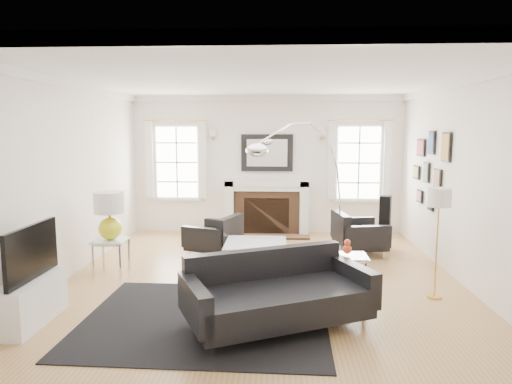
# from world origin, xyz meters

# --- Properties ---
(floor) EXTENTS (6.00, 6.00, 0.00)m
(floor) POSITION_xyz_m (0.00, 0.00, 0.00)
(floor) COLOR #A47B44
(floor) RESTS_ON ground
(back_wall) EXTENTS (5.50, 0.04, 2.80)m
(back_wall) POSITION_xyz_m (0.00, 3.00, 1.40)
(back_wall) COLOR white
(back_wall) RESTS_ON floor
(front_wall) EXTENTS (5.50, 0.04, 2.80)m
(front_wall) POSITION_xyz_m (0.00, -3.00, 1.40)
(front_wall) COLOR white
(front_wall) RESTS_ON floor
(left_wall) EXTENTS (0.04, 6.00, 2.80)m
(left_wall) POSITION_xyz_m (-2.75, 0.00, 1.40)
(left_wall) COLOR white
(left_wall) RESTS_ON floor
(right_wall) EXTENTS (0.04, 6.00, 2.80)m
(right_wall) POSITION_xyz_m (2.75, 0.00, 1.40)
(right_wall) COLOR white
(right_wall) RESTS_ON floor
(ceiling) EXTENTS (5.50, 6.00, 0.02)m
(ceiling) POSITION_xyz_m (0.00, 0.00, 2.80)
(ceiling) COLOR white
(ceiling) RESTS_ON back_wall
(crown_molding) EXTENTS (5.50, 6.00, 0.12)m
(crown_molding) POSITION_xyz_m (0.00, 0.00, 2.74)
(crown_molding) COLOR white
(crown_molding) RESTS_ON back_wall
(fireplace) EXTENTS (1.70, 0.69, 1.11)m
(fireplace) POSITION_xyz_m (0.00, 2.79, 0.54)
(fireplace) COLOR white
(fireplace) RESTS_ON floor
(mantel_mirror) EXTENTS (1.05, 0.07, 0.75)m
(mantel_mirror) POSITION_xyz_m (0.00, 2.95, 1.65)
(mantel_mirror) COLOR black
(mantel_mirror) RESTS_ON back_wall
(window_left) EXTENTS (1.24, 0.15, 1.62)m
(window_left) POSITION_xyz_m (-1.85, 2.95, 1.46)
(window_left) COLOR white
(window_left) RESTS_ON back_wall
(window_right) EXTENTS (1.24, 0.15, 1.62)m
(window_right) POSITION_xyz_m (1.85, 2.95, 1.46)
(window_right) COLOR white
(window_right) RESTS_ON back_wall
(gallery_wall) EXTENTS (0.04, 1.73, 1.29)m
(gallery_wall) POSITION_xyz_m (2.72, 1.30, 1.53)
(gallery_wall) COLOR black
(gallery_wall) RESTS_ON right_wall
(tv_unit) EXTENTS (0.35, 1.00, 1.09)m
(tv_unit) POSITION_xyz_m (-2.44, -1.70, 0.33)
(tv_unit) COLOR white
(tv_unit) RESTS_ON floor
(area_rug) EXTENTS (2.73, 2.30, 0.01)m
(area_rug) POSITION_xyz_m (-0.57, -1.49, 0.01)
(area_rug) COLOR black
(area_rug) RESTS_ON floor
(sofa) EXTENTS (2.15, 1.62, 0.64)m
(sofa) POSITION_xyz_m (0.21, -1.63, 0.35)
(sofa) COLOR black
(sofa) RESTS_ON floor
(armchair_left) EXTENTS (1.00, 1.05, 0.57)m
(armchair_left) POSITION_xyz_m (-0.81, 1.15, 0.32)
(armchair_left) COLOR black
(armchair_left) RESTS_ON floor
(armchair_right) EXTENTS (0.91, 0.99, 0.59)m
(armchair_right) POSITION_xyz_m (1.57, 1.35, 0.33)
(armchair_right) COLOR black
(armchair_right) RESTS_ON floor
(coffee_table) EXTENTS (0.92, 0.92, 0.41)m
(coffee_table) POSITION_xyz_m (-0.11, 0.42, 0.38)
(coffee_table) COLOR silver
(coffee_table) RESTS_ON floor
(side_table_left) EXTENTS (0.47, 0.47, 0.52)m
(side_table_left) POSITION_xyz_m (-2.20, 0.04, 0.42)
(side_table_left) COLOR silver
(side_table_left) RESTS_ON floor
(nesting_table) EXTENTS (0.50, 0.42, 0.55)m
(nesting_table) POSITION_xyz_m (1.09, -0.74, 0.43)
(nesting_table) COLOR silver
(nesting_table) RESTS_ON floor
(gourd_lamp) EXTENTS (0.44, 0.44, 0.70)m
(gourd_lamp) POSITION_xyz_m (-2.20, 0.04, 0.92)
(gourd_lamp) COLOR yellow
(gourd_lamp) RESTS_ON side_table_left
(orange_vase) EXTENTS (0.11, 0.11, 0.18)m
(orange_vase) POSITION_xyz_m (1.09, -0.74, 0.65)
(orange_vase) COLOR red
(orange_vase) RESTS_ON nesting_table
(arc_floor_lamp) EXTENTS (1.62, 1.50, 2.30)m
(arc_floor_lamp) POSITION_xyz_m (0.60, 0.71, 1.24)
(arc_floor_lamp) COLOR white
(arc_floor_lamp) RESTS_ON floor
(stick_floor_lamp) EXTENTS (0.28, 0.28, 1.39)m
(stick_floor_lamp) POSITION_xyz_m (2.20, -0.71, 1.21)
(stick_floor_lamp) COLOR gold
(stick_floor_lamp) RESTS_ON floor
(speaker_tower) EXTENTS (0.24, 0.24, 0.94)m
(speaker_tower) POSITION_xyz_m (2.15, 1.82, 0.47)
(speaker_tower) COLOR black
(speaker_tower) RESTS_ON floor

